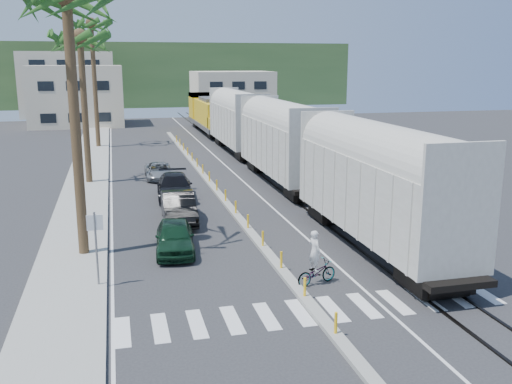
% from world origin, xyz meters
% --- Properties ---
extents(ground, '(140.00, 140.00, 0.00)m').
position_xyz_m(ground, '(0.00, 0.00, 0.00)').
color(ground, '#28282B').
rests_on(ground, ground).
extents(sidewalk, '(3.00, 90.00, 0.15)m').
position_xyz_m(sidewalk, '(-8.50, 25.00, 0.07)').
color(sidewalk, gray).
rests_on(sidewalk, ground).
extents(rails, '(1.56, 100.00, 0.06)m').
position_xyz_m(rails, '(5.00, 28.00, 0.03)').
color(rails, black).
rests_on(rails, ground).
extents(median, '(0.45, 60.00, 0.85)m').
position_xyz_m(median, '(0.00, 19.96, 0.09)').
color(median, gray).
rests_on(median, ground).
extents(crosswalk, '(14.00, 2.20, 0.01)m').
position_xyz_m(crosswalk, '(0.00, -2.00, 0.01)').
color(crosswalk, silver).
rests_on(crosswalk, ground).
extents(lane_markings, '(9.42, 90.00, 0.01)m').
position_xyz_m(lane_markings, '(-2.15, 25.00, 0.00)').
color(lane_markings, silver).
rests_on(lane_markings, ground).
extents(freight_train, '(3.00, 60.94, 5.85)m').
position_xyz_m(freight_train, '(5.00, 24.41, 2.91)').
color(freight_train, '#AEAB9F').
rests_on(freight_train, ground).
extents(palm_trees, '(3.50, 37.20, 13.75)m').
position_xyz_m(palm_trees, '(-8.10, 22.70, 10.81)').
color(palm_trees, brown).
rests_on(palm_trees, ground).
extents(street_sign, '(0.60, 0.08, 3.00)m').
position_xyz_m(street_sign, '(-7.30, 2.00, 1.97)').
color(street_sign, slate).
rests_on(street_sign, ground).
extents(buildings, '(38.00, 27.00, 10.00)m').
position_xyz_m(buildings, '(-6.41, 71.66, 4.36)').
color(buildings, beige).
rests_on(buildings, ground).
extents(hillside, '(80.00, 20.00, 12.00)m').
position_xyz_m(hillside, '(0.00, 100.00, 6.00)').
color(hillside, '#385628').
rests_on(hillside, ground).
extents(car_lead, '(2.46, 4.55, 1.45)m').
position_xyz_m(car_lead, '(-4.00, 5.50, 0.72)').
color(car_lead, black).
rests_on(car_lead, ground).
extents(car_second, '(2.00, 4.98, 1.61)m').
position_xyz_m(car_second, '(-3.26, 10.46, 0.80)').
color(car_second, black).
rests_on(car_second, ground).
extents(car_third, '(2.77, 5.57, 1.55)m').
position_xyz_m(car_third, '(-2.89, 15.92, 0.77)').
color(car_third, black).
rests_on(car_third, ground).
extents(car_rear, '(1.99, 4.23, 1.17)m').
position_xyz_m(car_rear, '(-3.34, 22.59, 0.58)').
color(car_rear, '#959799').
rests_on(car_rear, ground).
extents(cyclist, '(1.67, 2.15, 2.18)m').
position_xyz_m(cyclist, '(0.91, 0.34, 0.68)').
color(cyclist, '#9EA0A5').
rests_on(cyclist, ground).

